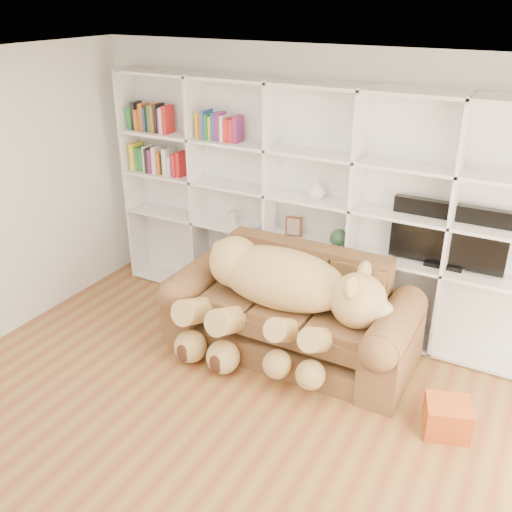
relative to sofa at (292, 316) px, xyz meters
The scene contains 15 objects.
floor 1.70m from the sofa, 94.10° to the right, with size 5.00×5.00×0.00m, color brown.
ceiling 2.87m from the sofa, 94.10° to the right, with size 5.00×5.00×0.00m, color white.
wall_back 1.30m from the sofa, 98.06° to the left, with size 5.00×0.02×2.70m, color white.
bookshelf 1.23m from the sofa, 117.06° to the left, with size 4.43×0.35×2.40m.
sofa is the anchor object (origin of this frame).
teddy_bear 0.38m from the sofa, 106.88° to the right, with size 1.86×0.98×1.08m.
throw_pillow 0.69m from the sofa, 165.06° to the left, with size 0.38×0.12×0.38m, color #560E18.
gift_box 1.63m from the sofa, 16.27° to the right, with size 0.33×0.31×0.27m, color #C05019.
tv 1.59m from the sofa, 30.45° to the left, with size 1.01×0.18×0.60m.
picture_frame 0.94m from the sofa, 114.87° to the left, with size 0.17×0.03×0.21m, color #532C1C.
green_vase 0.89m from the sofa, 74.18° to the left, with size 0.18×0.18×0.18m, color #29512F.
figurine_tall 1.33m from the sofa, 147.27° to the left, with size 0.08×0.08×0.16m, color beige.
figurine_short 1.34m from the sofa, 147.97° to the left, with size 0.07×0.07×0.12m, color beige.
snow_globe 1.11m from the sofa, 137.26° to the left, with size 0.11×0.11×0.11m, color silver.
shelf_vase 1.24m from the sofa, 96.67° to the left, with size 0.19×0.19×0.20m, color silver.
Camera 1 is at (2.02, -2.54, 3.13)m, focal length 40.00 mm.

